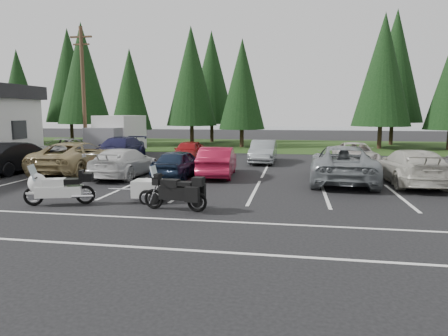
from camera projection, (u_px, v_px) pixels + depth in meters
ground at (168, 194)px, 15.25m from camera, size 120.00×120.00×0.00m
grass_strip at (245, 145)px, 38.67m from camera, size 80.00×16.00×0.01m
lake_water at (290, 131)px, 68.23m from camera, size 70.00×50.00×0.02m
utility_pole at (83, 90)px, 28.04m from camera, size 1.60×0.26×9.00m
box_truck at (115, 136)px, 28.63m from camera, size 2.40×5.60×2.90m
stall_markings at (183, 185)px, 17.20m from camera, size 32.00×16.00×0.01m
conifer_1 at (18, 89)px, 38.98m from camera, size 3.96×3.96×9.22m
conifer_2 at (83, 73)px, 39.30m from camera, size 5.10×5.10×11.89m
conifer_3 at (130, 89)px, 37.22m from camera, size 3.87×3.87×9.02m
conifer_4 at (191, 76)px, 37.56m from camera, size 4.80×4.80×11.17m
conifer_5 at (242, 84)px, 35.56m from camera, size 4.14×4.14×9.63m
conifer_6 at (383, 70)px, 33.84m from camera, size 4.93×4.93×11.48m
conifer_back_a at (69, 76)px, 44.05m from camera, size 5.28×5.28×12.30m
conifer_back_b at (212, 78)px, 41.85m from camera, size 4.97×4.97×11.58m
conifer_back_c at (395, 66)px, 37.97m from camera, size 5.50×5.50×12.81m
car_near_1 at (17, 157)px, 20.77m from camera, size 2.03×4.93×1.59m
car_near_2 at (77, 157)px, 20.72m from camera, size 2.78×5.85×1.61m
car_near_3 at (125, 163)px, 19.35m from camera, size 2.09×4.85×1.39m
car_near_4 at (179, 163)px, 19.29m from camera, size 1.96×4.07×1.34m
car_near_5 at (218, 161)px, 19.51m from camera, size 1.86×4.51×1.45m
car_near_6 at (343, 164)px, 17.81m from camera, size 3.10×6.09×1.65m
car_near_7 at (411, 167)px, 17.23m from camera, size 2.33×5.37×1.54m
car_far_0 at (63, 149)px, 26.21m from camera, size 2.57×5.19×1.42m
car_far_1 at (118, 149)px, 25.53m from camera, size 2.18×5.33×1.54m
car_far_2 at (188, 151)px, 25.43m from camera, size 1.66×3.97×1.34m
car_far_3 at (263, 152)px, 24.89m from camera, size 1.52×4.23×1.39m
car_far_4 at (355, 155)px, 23.18m from camera, size 2.31×4.94×1.37m
touring_motorcycle at (59, 184)px, 13.35m from camera, size 2.67×1.54×1.41m
cargo_trailer at (150, 191)px, 13.91m from camera, size 1.73×1.04×0.78m
adventure_motorcycle at (175, 188)px, 12.59m from camera, size 2.44×1.10×1.44m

